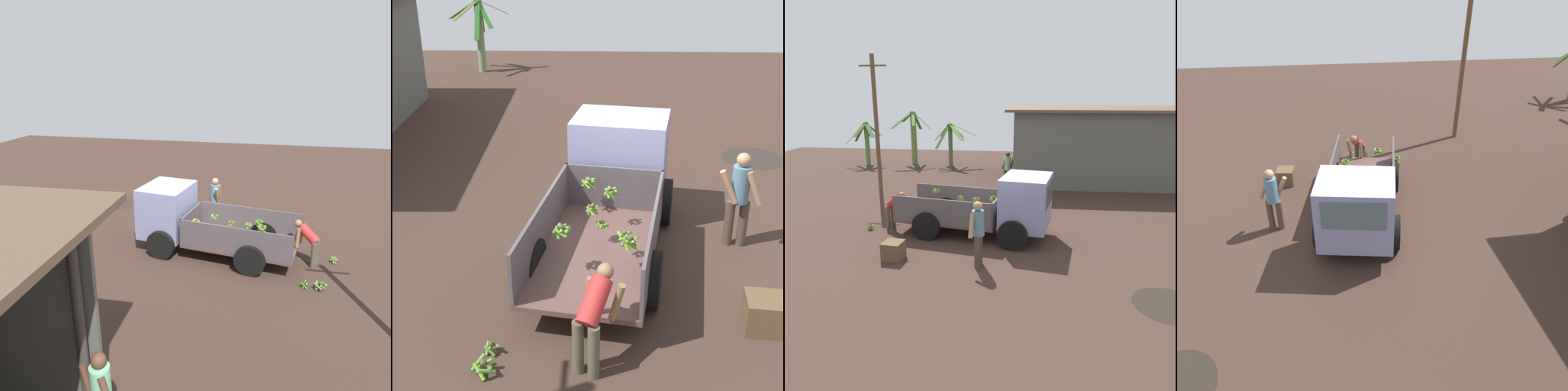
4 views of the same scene
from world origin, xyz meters
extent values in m
plane|color=#3E2A22|center=(0.00, 0.00, 0.00)|extent=(36.00, 36.00, 0.00)
cylinder|color=black|center=(3.64, -3.35, 0.00)|extent=(1.52, 1.52, 0.01)
cube|color=brown|center=(-1.82, 0.43, 0.47)|extent=(3.43, 2.25, 0.08)
cube|color=#534A4E|center=(-1.68, 1.27, 0.90)|extent=(3.16, 0.57, 0.78)
cube|color=#534A4E|center=(-1.96, -0.41, 0.90)|extent=(3.16, 0.57, 0.78)
cube|color=#534A4E|center=(-0.27, 0.18, 0.90)|extent=(0.33, 1.74, 0.78)
cube|color=#8386B5|center=(0.54, 0.04, 1.20)|extent=(1.61, 1.91, 1.55)
cube|color=#4C606B|center=(1.21, -0.07, 1.51)|extent=(0.25, 1.36, 0.68)
cylinder|color=black|center=(0.48, 0.97, 0.43)|extent=(0.89, 0.36, 0.86)
cylinder|color=black|center=(0.19, -0.82, 0.43)|extent=(0.89, 0.36, 0.86)
cylinder|color=black|center=(-2.14, 1.41, 0.43)|extent=(0.89, 0.36, 0.86)
cylinder|color=black|center=(-2.44, -0.39, 0.43)|extent=(0.89, 0.36, 0.86)
sphere|color=brown|center=(-1.98, 0.03, 0.94)|extent=(0.07, 0.07, 0.07)
cylinder|color=#4F7433|center=(-2.03, 0.02, 0.88)|extent=(0.07, 0.16, 0.14)
cylinder|color=olive|center=(-1.99, -0.03, 0.89)|extent=(0.16, 0.08, 0.13)
cylinder|color=#517B2A|center=(-1.92, -0.01, 0.90)|extent=(0.12, 0.16, 0.11)
cylinder|color=#7AAB3C|center=(-1.94, 0.05, 0.87)|extent=(0.11, 0.13, 0.16)
cylinder|color=#64AD26|center=(-2.01, 0.09, 0.90)|extent=(0.17, 0.11, 0.10)
sphere|color=brown|center=(-1.53, 0.36, 0.88)|extent=(0.07, 0.07, 0.07)
cylinder|color=#587D2F|center=(-1.52, 0.41, 0.83)|extent=(0.15, 0.07, 0.11)
cylinder|color=#597E33|center=(-1.56, 0.41, 0.84)|extent=(0.15, 0.11, 0.09)
cylinder|color=#6AAC32|center=(-1.59, 0.36, 0.84)|extent=(0.05, 0.16, 0.10)
cylinder|color=#5C9530|center=(-1.58, 0.31, 0.85)|extent=(0.13, 0.14, 0.09)
cylinder|color=#5C8638|center=(-1.54, 0.30, 0.83)|extent=(0.15, 0.07, 0.13)
cylinder|color=#61913B|center=(-1.50, 0.31, 0.83)|extent=(0.13, 0.12, 0.12)
cylinder|color=#7BA345|center=(-1.49, 0.34, 0.81)|extent=(0.07, 0.12, 0.15)
cylinder|color=#517E1A|center=(-1.49, 0.39, 0.82)|extent=(0.11, 0.13, 0.13)
sphere|color=brown|center=(-2.29, -0.04, 1.03)|extent=(0.07, 0.07, 0.07)
cylinder|color=#51931E|center=(-2.27, -0.09, 0.95)|extent=(0.16, 0.10, 0.18)
cylinder|color=#629735|center=(-2.22, -0.08, 0.97)|extent=(0.13, 0.19, 0.14)
cylinder|color=#538923|center=(-2.24, -0.03, 0.94)|extent=(0.07, 0.15, 0.19)
cylinder|color=#53872D|center=(-2.26, 0.03, 0.97)|extent=(0.19, 0.12, 0.13)
cylinder|color=#74B226|center=(-2.32, 0.01, 0.95)|extent=(0.16, 0.10, 0.18)
cylinder|color=#4D7727|center=(-2.36, -0.01, 0.96)|extent=(0.11, 0.18, 0.16)
cylinder|color=#63A427|center=(-2.35, -0.06, 0.95)|extent=(0.09, 0.17, 0.17)
cylinder|color=#72A443|center=(-2.32, -0.10, 0.95)|extent=(0.17, 0.09, 0.17)
sphere|color=#3F3929|center=(-0.99, 0.23, 1.20)|extent=(0.07, 0.07, 0.07)
cylinder|color=#567A25|center=(-1.05, 0.24, 1.14)|extent=(0.07, 0.17, 0.15)
cylinder|color=#528A26|center=(-1.04, 0.17, 1.15)|extent=(0.16, 0.15, 0.12)
cylinder|color=olive|center=(-0.97, 0.17, 1.14)|extent=(0.17, 0.08, 0.15)
cylinder|color=#709D44|center=(-0.92, 0.23, 1.15)|extent=(0.04, 0.18, 0.12)
cylinder|color=#72AC22|center=(-0.95, 0.29, 1.15)|extent=(0.17, 0.12, 0.13)
cylinder|color=#6BA434|center=(-1.02, 0.28, 1.14)|extent=(0.16, 0.11, 0.15)
sphere|color=brown|center=(-1.54, 0.52, 1.16)|extent=(0.07, 0.07, 0.07)
cylinder|color=olive|center=(-1.59, 0.49, 1.10)|extent=(0.11, 0.14, 0.14)
cylinder|color=#547F30|center=(-1.54, 0.46, 1.10)|extent=(0.15, 0.04, 0.14)
cylinder|color=#7DB232|center=(-1.50, 0.49, 1.09)|extent=(0.10, 0.14, 0.15)
cylinder|color=#669F3C|center=(-1.49, 0.56, 1.10)|extent=(0.12, 0.15, 0.13)
cylinder|color=#4D732C|center=(-1.54, 0.57, 1.10)|extent=(0.15, 0.04, 0.14)
cylinder|color=#73AE2E|center=(-1.59, 0.55, 1.10)|extent=(0.11, 0.15, 0.14)
sphere|color=brown|center=(-0.50, 0.61, 1.15)|extent=(0.09, 0.09, 0.09)
cylinder|color=#4E861C|center=(-0.46, 0.67, 1.08)|extent=(0.18, 0.14, 0.16)
cylinder|color=olive|center=(-0.56, 0.65, 1.09)|extent=(0.15, 0.18, 0.15)
cylinder|color=#6BA12B|center=(-0.55, 0.58, 1.07)|extent=(0.12, 0.17, 0.18)
cylinder|color=#497C25|center=(-0.48, 0.55, 1.07)|extent=(0.17, 0.09, 0.18)
cylinder|color=#68B02A|center=(-0.42, 0.59, 1.10)|extent=(0.08, 0.21, 0.12)
sphere|color=#403A2A|center=(-2.42, 0.92, 1.25)|extent=(0.08, 0.08, 0.08)
cylinder|color=#527630|center=(-2.44, 0.98, 1.18)|extent=(0.17, 0.09, 0.17)
cylinder|color=#63A12B|center=(-2.49, 0.94, 1.20)|extent=(0.08, 0.19, 0.14)
cylinder|color=#567F38|center=(-2.46, 0.88, 1.18)|extent=(0.15, 0.15, 0.18)
cylinder|color=#6C9F37|center=(-2.43, 0.85, 1.21)|extent=(0.20, 0.07, 0.12)
cylinder|color=#5A833A|center=(-2.36, 0.88, 1.20)|extent=(0.15, 0.19, 0.13)
cylinder|color=#427619|center=(-2.34, 0.95, 1.21)|extent=(0.10, 0.20, 0.12)
cylinder|color=#639830|center=(-2.38, 0.99, 1.21)|extent=(0.19, 0.14, 0.11)
cylinder|color=#738A5B|center=(13.27, 5.41, 1.37)|extent=(0.30, 0.30, 2.75)
cube|color=#416C31|center=(13.86, 5.52, 2.10)|extent=(1.24, 0.50, 1.41)
cube|color=#2C5B17|center=(13.62, 6.08, 2.40)|extent=(0.88, 1.43, 0.81)
cube|color=#3B5623|center=(12.98, 5.83, 2.45)|extent=(0.83, 1.02, 0.70)
cube|color=#20541F|center=(12.64, 5.34, 2.13)|extent=(1.31, 0.34, 1.34)
cube|color=#33882F|center=(13.03, 5.13, 2.29)|extent=(0.66, 0.73, 1.02)
cube|color=#457120|center=(13.48, 4.87, 2.52)|extent=(0.63, 1.18, 0.57)
cylinder|color=#4C392D|center=(-0.64, -2.08, 0.42)|extent=(0.18, 0.18, 0.84)
cylinder|color=#4C392D|center=(-0.61, -1.85, 0.42)|extent=(0.18, 0.18, 0.84)
cylinder|color=slate|center=(-0.63, -1.96, 1.16)|extent=(0.35, 0.34, 0.66)
sphere|color=tan|center=(-0.64, -1.96, 1.61)|extent=(0.24, 0.24, 0.24)
cylinder|color=tan|center=(-0.77, -2.16, 1.15)|extent=(0.14, 0.34, 0.61)
cylinder|color=tan|center=(-0.74, -1.74, 1.16)|extent=(0.14, 0.36, 0.61)
cylinder|color=#4F4C36|center=(-3.86, 0.63, 0.38)|extent=(0.19, 0.19, 0.75)
cylinder|color=#4F4C36|center=(-3.95, 0.43, 0.38)|extent=(0.19, 0.19, 0.75)
cylinder|color=#B22B27|center=(-3.69, 0.44, 0.93)|extent=(0.69, 0.51, 0.58)
sphere|color=#8C6746|center=(-3.40, 0.31, 1.18)|extent=(0.21, 0.21, 0.21)
cylinder|color=#8C6746|center=(-3.41, 0.52, 0.81)|extent=(0.15, 0.18, 0.56)
cylinder|color=#8C6746|center=(-3.53, 0.16, 0.81)|extent=(0.18, 0.25, 0.56)
sphere|color=#443D2C|center=(-3.96, 1.79, 0.19)|extent=(0.09, 0.09, 0.09)
cylinder|color=#567E31|center=(-3.91, 1.87, 0.13)|extent=(0.23, 0.18, 0.14)
cylinder|color=#60AE23|center=(-4.02, 1.84, 0.10)|extent=(0.17, 0.19, 0.20)
cylinder|color=#64953C|center=(-4.04, 1.74, 0.13)|extent=(0.16, 0.23, 0.15)
cylinder|color=#43771C|center=(-3.95, 1.71, 0.11)|extent=(0.22, 0.07, 0.20)
cylinder|color=#5B9731|center=(-3.88, 1.78, 0.11)|extent=(0.07, 0.22, 0.19)
sphere|color=#433D2C|center=(-3.58, 1.77, 0.16)|extent=(0.08, 0.08, 0.08)
cylinder|color=olive|center=(-3.55, 1.71, 0.11)|extent=(0.17, 0.11, 0.12)
cylinder|color=#48751B|center=(-3.54, 1.78, 0.08)|extent=(0.07, 0.14, 0.16)
cylinder|color=#659637|center=(-3.58, 1.82, 0.09)|extent=(0.14, 0.05, 0.16)
cylinder|color=#6A9B44|center=(-3.64, 1.78, 0.09)|extent=(0.07, 0.16, 0.15)
cylinder|color=#4C7519|center=(-3.62, 1.74, 0.08)|extent=(0.12, 0.12, 0.17)
cube|color=brown|center=(-2.94, -1.87, 0.25)|extent=(0.56, 0.56, 0.49)
camera|label=1|loc=(-2.64, 10.69, 5.33)|focal=35.00mm
camera|label=2|loc=(-9.08, 0.33, 4.87)|focal=50.00mm
camera|label=3|loc=(0.62, -10.95, 4.34)|focal=35.00mm
camera|label=4|loc=(7.60, -0.45, 6.11)|focal=35.00mm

